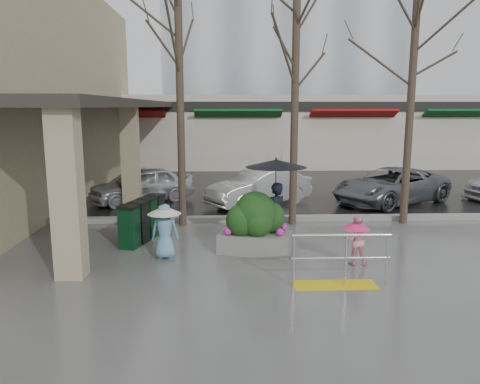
{
  "coord_description": "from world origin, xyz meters",
  "views": [
    {
      "loc": [
        -0.85,
        -9.66,
        3.39
      ],
      "look_at": [
        -0.41,
        1.77,
        1.3
      ],
      "focal_mm": 35.0,
      "sensor_mm": 36.0,
      "label": 1
    }
  ],
  "objects": [
    {
      "name": "tree_mideast",
      "position": [
        4.5,
        3.6,
        4.86
      ],
      "size": [
        3.2,
        3.2,
        6.5
      ],
      "color": "#382B21",
      "rests_on": "ground"
    },
    {
      "name": "car_a",
      "position": [
        -3.74,
        6.99,
        0.63
      ],
      "size": [
        3.93,
        3.19,
        1.26
      ],
      "primitive_type": "imported",
      "rotation": [
        0.0,
        0.0,
        -1.03
      ],
      "color": "silver",
      "rests_on": "ground"
    },
    {
      "name": "handrail",
      "position": [
        1.36,
        -1.2,
        0.38
      ],
      "size": [
        1.9,
        0.5,
        1.03
      ],
      "color": "yellow",
      "rests_on": "ground"
    },
    {
      "name": "car_b",
      "position": [
        0.44,
        6.35,
        0.63
      ],
      "size": [
        3.92,
        3.22,
        1.26
      ],
      "primitive_type": "imported",
      "rotation": [
        0.0,
        0.0,
        -0.99
      ],
      "color": "silver",
      "rests_on": "ground"
    },
    {
      "name": "street_asphalt",
      "position": [
        0.0,
        22.0,
        0.01
      ],
      "size": [
        120.0,
        36.0,
        0.01
      ],
      "primitive_type": "cube",
      "color": "black",
      "rests_on": "ground"
    },
    {
      "name": "storefront_row",
      "position": [
        2.0,
        17.97,
        2.01
      ],
      "size": [
        34.0,
        6.74,
        4.0
      ],
      "color": "beige",
      "rests_on": "ground"
    },
    {
      "name": "tree_west",
      "position": [
        -2.0,
        3.6,
        5.08
      ],
      "size": [
        3.2,
        3.2,
        6.8
      ],
      "color": "#382B21",
      "rests_on": "ground"
    },
    {
      "name": "woman",
      "position": [
        0.41,
        1.17,
        1.46
      ],
      "size": [
        1.46,
        1.46,
        2.22
      ],
      "rotation": [
        0.0,
        0.0,
        3.74
      ],
      "color": "black",
      "rests_on": "ground"
    },
    {
      "name": "tree_midwest",
      "position": [
        1.2,
        3.6,
        5.23
      ],
      "size": [
        3.2,
        3.2,
        7.0
      ],
      "color": "#382B21",
      "rests_on": "ground"
    },
    {
      "name": "pillar_front",
      "position": [
        -3.9,
        -0.5,
        1.75
      ],
      "size": [
        0.55,
        0.55,
        3.5
      ],
      "primitive_type": "cube",
      "color": "tan",
      "rests_on": "ground"
    },
    {
      "name": "child_pink",
      "position": [
        2.04,
        0.02,
        0.62
      ],
      "size": [
        0.6,
        0.6,
        1.08
      ],
      "rotation": [
        0.0,
        0.0,
        3.02
      ],
      "color": "#FF9BB9",
      "rests_on": "ground"
    },
    {
      "name": "curb",
      "position": [
        0.0,
        4.0,
        0.07
      ],
      "size": [
        120.0,
        0.3,
        0.15
      ],
      "primitive_type": "cube",
      "color": "gray",
      "rests_on": "ground"
    },
    {
      "name": "canopy_slab",
      "position": [
        -4.8,
        8.0,
        3.62
      ],
      "size": [
        2.8,
        18.0,
        0.25
      ],
      "primitive_type": "cube",
      "color": "#2D2823",
      "rests_on": "pillar_front"
    },
    {
      "name": "ground",
      "position": [
        0.0,
        0.0,
        0.0
      ],
      "size": [
        120.0,
        120.0,
        0.0
      ],
      "primitive_type": "plane",
      "color": "#51514F",
      "rests_on": "ground"
    },
    {
      "name": "news_boxes",
      "position": [
        -2.89,
        2.11,
        0.53
      ],
      "size": [
        0.98,
        1.93,
        1.06
      ],
      "rotation": [
        0.0,
        0.0,
        -0.31
      ],
      "color": "#0C341B",
      "rests_on": "ground"
    },
    {
      "name": "planter",
      "position": [
        -0.08,
        0.98,
        0.69
      ],
      "size": [
        1.82,
        1.23,
        1.46
      ],
      "rotation": [
        0.0,
        0.0,
        -0.26
      ],
      "color": "gray",
      "rests_on": "ground"
    },
    {
      "name": "pillar_back",
      "position": [
        -3.9,
        6.0,
        1.75
      ],
      "size": [
        0.55,
        0.55,
        3.5
      ],
      "primitive_type": "cube",
      "color": "tan",
      "rests_on": "ground"
    },
    {
      "name": "car_c",
      "position": [
        5.14,
        6.44,
        0.63
      ],
      "size": [
        4.96,
        4.13,
        1.26
      ],
      "primitive_type": "imported",
      "rotation": [
        0.0,
        0.0,
        -1.03
      ],
      "color": "slate",
      "rests_on": "ground"
    },
    {
      "name": "child_blue",
      "position": [
        -2.15,
        0.61,
        0.75
      ],
      "size": [
        0.76,
        0.76,
        1.25
      ],
      "rotation": [
        0.0,
        0.0,
        3.14
      ],
      "color": "#6C9DC0",
      "rests_on": "ground"
    }
  ]
}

